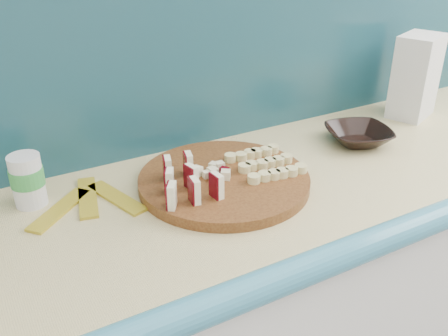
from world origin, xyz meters
TOP-DOWN VIEW (x-y plane):
  - kitchen_counter at (0.10, 1.50)m, footprint 2.20×0.63m
  - backsplash at (0.10, 1.79)m, footprint 2.20×0.02m
  - cutting_board at (-0.02, 1.54)m, footprint 0.42×0.42m
  - apple_wedges at (-0.13, 1.52)m, footprint 0.12×0.16m
  - apple_chunks at (-0.04, 1.54)m, footprint 0.06×0.07m
  - banana_slices at (0.09, 1.53)m, footprint 0.16×0.16m
  - brown_bowl at (0.42, 1.57)m, footprint 0.22×0.22m
  - flour_bag at (0.70, 1.64)m, footprint 0.17×0.15m
  - canister at (-0.42, 1.67)m, footprint 0.07×0.07m
  - banana_peel at (-0.32, 1.62)m, footprint 0.24×0.21m

SIDE VIEW (x-z plane):
  - kitchen_counter at x=0.10m, z-range 0.00..0.91m
  - banana_peel at x=-0.32m, z-range 0.91..0.92m
  - cutting_board at x=-0.02m, z-range 0.91..0.93m
  - brown_bowl at x=0.42m, z-range 0.91..0.95m
  - banana_slices at x=0.09m, z-range 0.93..0.95m
  - apple_chunks at x=-0.04m, z-range 0.93..0.95m
  - apple_wedges at x=-0.13m, z-range 0.93..0.99m
  - canister at x=-0.42m, z-range 0.91..1.03m
  - flour_bag at x=0.70m, z-range 0.91..1.16m
  - backsplash at x=0.10m, z-range 0.91..1.41m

